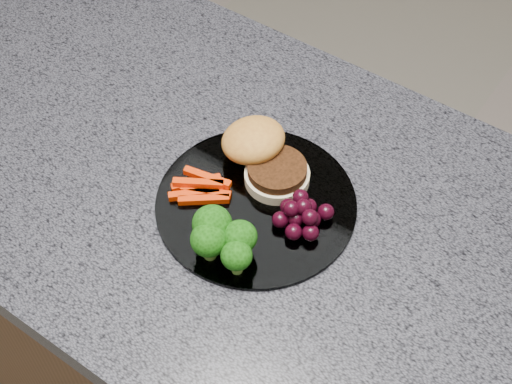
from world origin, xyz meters
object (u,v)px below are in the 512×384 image
island_cabinet (248,353)px  grape_bunch (302,215)px  burger (262,154)px  plate (256,203)px

island_cabinet → grape_bunch: (0.09, -0.00, 0.49)m
island_cabinet → burger: bearing=99.2°
island_cabinet → plate: size_ratio=4.62×
burger → plate: bearing=-61.0°
island_cabinet → plate: plate is taller
island_cabinet → burger: 0.50m
island_cabinet → burger: burger is taller
burger → grape_bunch: size_ratio=1.95×
plate → burger: size_ratio=1.89×
burger → island_cabinet: bearing=-80.3°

